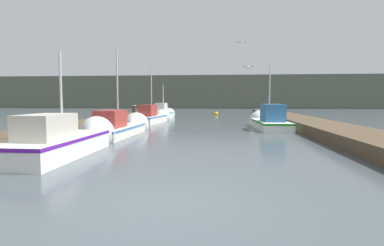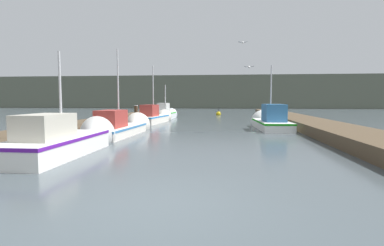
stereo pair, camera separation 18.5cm
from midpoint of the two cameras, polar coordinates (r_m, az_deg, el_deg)
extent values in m
plane|color=#424C51|center=(5.53, -7.05, -15.24)|extent=(200.00, 200.00, 0.00)
cube|color=#4C3D2B|center=(22.58, -15.31, 0.33)|extent=(2.65, 40.00, 0.53)
cube|color=#4C3D2B|center=(21.89, 20.33, 0.08)|extent=(2.65, 40.00, 0.53)
cube|color=#565B4C|center=(68.32, 4.37, 5.79)|extent=(120.00, 16.00, 6.72)
cube|color=silver|center=(10.76, -24.73, -4.12)|extent=(1.73, 4.58, 0.65)
cube|color=#541792|center=(10.72, -24.78, -2.73)|extent=(1.76, 4.61, 0.10)
cone|color=silver|center=(13.17, -18.76, -2.42)|extent=(1.64, 0.90, 1.64)
cube|color=#B2AD9E|center=(10.19, -26.47, -0.64)|extent=(1.12, 1.85, 0.77)
cylinder|color=#B2B2B7|center=(10.94, -24.13, 5.13)|extent=(0.08, 0.08, 2.81)
cube|color=silver|center=(15.77, -14.67, -1.51)|extent=(1.83, 4.91, 0.48)
cube|color=teal|center=(15.75, -14.68, -0.86)|extent=(1.86, 4.94, 0.10)
cone|color=silver|center=(18.54, -11.31, -0.56)|extent=(1.64, 1.12, 1.61)
cube|color=#99332D|center=(15.15, -15.56, 0.76)|extent=(1.13, 1.76, 0.85)
cylinder|color=#B2B2B7|center=(16.03, -14.35, 6.52)|extent=(0.08, 0.08, 3.95)
cube|color=silver|center=(19.32, 14.39, -0.34)|extent=(1.92, 5.01, 0.54)
cube|color=#0F8E0D|center=(19.30, 14.40, 0.27)|extent=(1.95, 5.04, 0.10)
cone|color=silver|center=(22.17, 12.87, 0.30)|extent=(1.65, 0.97, 1.61)
cube|color=#2D6699|center=(18.67, 14.82, 1.90)|extent=(1.26, 1.90, 1.03)
cylinder|color=#B2B2B7|center=(19.62, 14.29, 5.56)|extent=(0.08, 0.08, 3.45)
cube|color=silver|center=(23.59, -8.17, 0.67)|extent=(1.88, 4.47, 0.58)
cube|color=#267CCB|center=(23.57, -8.18, 1.23)|extent=(1.92, 4.50, 0.10)
cone|color=silver|center=(26.12, -6.23, 1.06)|extent=(1.47, 1.14, 1.37)
cube|color=#99332D|center=(23.04, -8.64, 2.38)|extent=(1.16, 1.65, 0.87)
cylinder|color=#B2B2B7|center=(23.85, -7.97, 6.09)|extent=(0.08, 0.08, 3.89)
cube|color=silver|center=(28.52, -5.82, 1.40)|extent=(1.57, 4.05, 0.62)
cube|color=green|center=(28.51, -5.82, 1.90)|extent=(1.60, 4.08, 0.10)
cone|color=silver|center=(30.82, -4.74, 1.64)|extent=(1.33, 0.82, 1.29)
cube|color=silver|center=(28.01, -6.08, 2.89)|extent=(0.96, 1.45, 0.89)
cylinder|color=#B2B2B7|center=(28.77, -5.70, 4.65)|extent=(0.08, 0.08, 2.62)
cylinder|color=#473523|center=(23.59, -11.17, 1.58)|extent=(0.27, 0.27, 1.36)
cylinder|color=silver|center=(23.57, -11.19, 3.28)|extent=(0.31, 0.31, 0.04)
cylinder|color=#473523|center=(30.52, -7.14, 1.89)|extent=(0.29, 0.29, 0.93)
cylinder|color=silver|center=(30.50, -7.15, 2.80)|extent=(0.33, 0.33, 0.04)
cylinder|color=#473523|center=(30.08, 13.88, 2.08)|extent=(0.27, 0.27, 1.27)
cylinder|color=silver|center=(30.06, 13.91, 3.33)|extent=(0.31, 0.31, 0.04)
sphere|color=gold|center=(35.13, 4.43, 1.75)|extent=(0.57, 0.57, 0.57)
cylinder|color=black|center=(35.10, 4.44, 2.62)|extent=(0.06, 0.06, 0.50)
ellipsoid|color=white|center=(19.06, 9.14, 14.87)|extent=(0.15, 0.29, 0.12)
cube|color=gray|center=(19.08, 9.56, 14.92)|extent=(0.28, 0.13, 0.07)
cube|color=gray|center=(19.05, 8.71, 14.94)|extent=(0.28, 0.13, 0.07)
ellipsoid|color=white|center=(16.94, 10.32, 10.42)|extent=(0.16, 0.29, 0.12)
cube|color=gray|center=(16.95, 10.79, 10.48)|extent=(0.28, 0.14, 0.07)
cube|color=gray|center=(16.94, 9.85, 10.49)|extent=(0.28, 0.14, 0.07)
camera|label=1|loc=(0.09, -90.39, -0.03)|focal=28.00mm
camera|label=2|loc=(0.09, 89.61, 0.03)|focal=28.00mm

